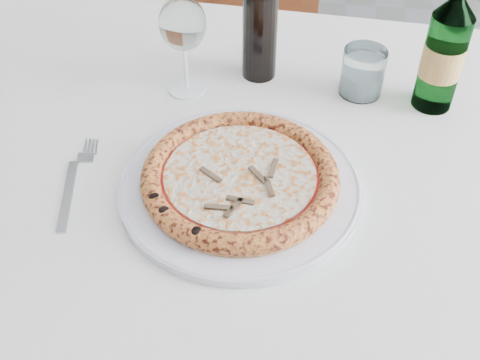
% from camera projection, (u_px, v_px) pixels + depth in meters
% --- Properties ---
extents(dining_table, '(1.61, 1.01, 0.76)m').
position_uv_depth(dining_table, '(247.00, 182.00, 1.03)').
color(dining_table, brown).
rests_on(dining_table, floor).
extents(chair_far, '(0.39, 0.40, 0.93)m').
position_uv_depth(chair_far, '(251.00, 24.00, 1.70)').
color(chair_far, brown).
rests_on(chair_far, floor).
extents(plate, '(0.36, 0.36, 0.02)m').
position_uv_depth(plate, '(240.00, 185.00, 0.90)').
color(plate, silver).
rests_on(plate, dining_table).
extents(pizza, '(0.29, 0.29, 0.03)m').
position_uv_depth(pizza, '(240.00, 177.00, 0.88)').
color(pizza, tan).
rests_on(pizza, plate).
extents(fork, '(0.04, 0.21, 0.00)m').
position_uv_depth(fork, '(74.00, 183.00, 0.91)').
color(fork, '#9CA1AE').
rests_on(fork, dining_table).
extents(wine_glass, '(0.08, 0.08, 0.18)m').
position_uv_depth(wine_glass, '(183.00, 26.00, 1.00)').
color(wine_glass, white).
rests_on(wine_glass, dining_table).
extents(tumbler, '(0.08, 0.08, 0.08)m').
position_uv_depth(tumbler, '(362.00, 75.00, 1.06)').
color(tumbler, white).
rests_on(tumbler, dining_table).
extents(beer_bottle, '(0.07, 0.07, 0.26)m').
position_uv_depth(beer_bottle, '(445.00, 52.00, 0.98)').
color(beer_bottle, '#31733C').
rests_on(beer_bottle, dining_table).
extents(wine_bottle, '(0.06, 0.06, 0.25)m').
position_uv_depth(wine_bottle, '(260.00, 22.00, 1.05)').
color(wine_bottle, black).
rests_on(wine_bottle, dining_table).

